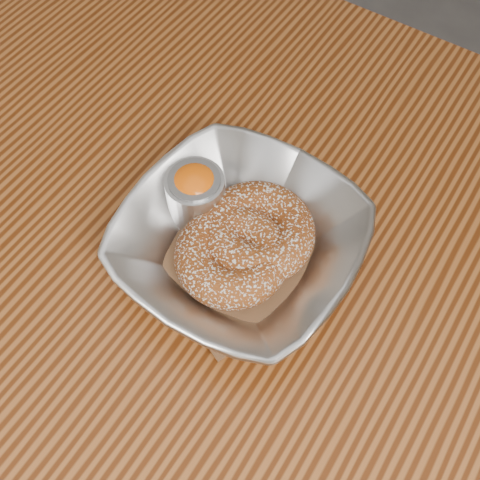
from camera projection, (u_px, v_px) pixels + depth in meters
The scene contains 7 objects.
ground_plane at pixel (236, 446), 1.14m from camera, with size 4.00×4.00×0.00m, color #565659.
table at pixel (232, 327), 0.58m from camera, with size 1.20×0.80×0.75m.
serving_bowl at pixel (240, 243), 0.49m from camera, with size 0.20×0.20×0.05m, color silver.
parchment at pixel (240, 252), 0.50m from camera, with size 0.14×0.14×0.00m, color brown.
donut_back at pixel (257, 232), 0.49m from camera, with size 0.10×0.10×0.04m, color brown.
donut_front at pixel (232, 256), 0.48m from camera, with size 0.10×0.10×0.03m, color brown.
ramekin at pixel (196, 193), 0.50m from camera, with size 0.05×0.05×0.06m.
Camera 1 is at (0.12, -0.18, 1.20)m, focal length 42.00 mm.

